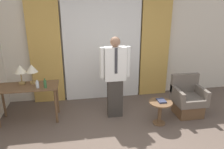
{
  "coord_description": "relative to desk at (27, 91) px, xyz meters",
  "views": [
    {
      "loc": [
        -0.67,
        -2.43,
        2.48
      ],
      "look_at": [
        0.04,
        1.65,
        1.02
      ],
      "focal_mm": 35.0,
      "sensor_mm": 36.0,
      "label": 1
    }
  ],
  "objects": [
    {
      "name": "person",
      "position": [
        1.81,
        -0.14,
        0.3
      ],
      "size": [
        0.64,
        0.21,
        1.76
      ],
      "color": "#38332D",
      "rests_on": "ground_plane"
    },
    {
      "name": "wall_back",
      "position": [
        1.69,
        0.99,
        0.69
      ],
      "size": [
        10.0,
        0.06,
        2.7
      ],
      "color": "silver",
      "rests_on": "ground_plane"
    },
    {
      "name": "bottle_near_edge",
      "position": [
        0.39,
        -0.16,
        0.2
      ],
      "size": [
        0.06,
        0.06,
        0.2
      ],
      "color": "#336638",
      "rests_on": "desk"
    },
    {
      "name": "side_table",
      "position": [
        2.66,
        -0.62,
        -0.32
      ],
      "size": [
        0.47,
        0.47,
        0.5
      ],
      "color": "brown",
      "rests_on": "ground_plane"
    },
    {
      "name": "table_lamp_right",
      "position": [
        0.11,
        0.14,
        0.42
      ],
      "size": [
        0.24,
        0.24,
        0.41
      ],
      "color": "#9E7F47",
      "rests_on": "desk"
    },
    {
      "name": "curtain_drape_right",
      "position": [
        3.04,
        0.86,
        0.63
      ],
      "size": [
        0.74,
        0.06,
        2.58
      ],
      "color": "gold",
      "rests_on": "ground_plane"
    },
    {
      "name": "curtain_drape_left",
      "position": [
        0.33,
        0.86,
        0.63
      ],
      "size": [
        0.74,
        0.06,
        2.58
      ],
      "color": "gold",
      "rests_on": "ground_plane"
    },
    {
      "name": "desk",
      "position": [
        0.0,
        0.0,
        0.0
      ],
      "size": [
        1.25,
        0.55,
        0.78
      ],
      "color": "brown",
      "rests_on": "ground_plane"
    },
    {
      "name": "bottle_by_lamp",
      "position": [
        0.24,
        -0.14,
        0.19
      ],
      "size": [
        0.06,
        0.06,
        0.17
      ],
      "color": "silver",
      "rests_on": "desk"
    },
    {
      "name": "table_lamp_left",
      "position": [
        -0.11,
        0.14,
        0.42
      ],
      "size": [
        0.24,
        0.24,
        0.41
      ],
      "color": "#9E7F47",
      "rests_on": "desk"
    },
    {
      "name": "armchair",
      "position": [
        3.43,
        -0.33,
        -0.33
      ],
      "size": [
        0.64,
        0.6,
        0.88
      ],
      "color": "brown",
      "rests_on": "ground_plane"
    },
    {
      "name": "book",
      "position": [
        2.69,
        -0.6,
        -0.15
      ],
      "size": [
        0.16,
        0.22,
        0.03
      ],
      "color": "#2D334C",
      "rests_on": "side_table"
    },
    {
      "name": "curtain_sheer_center",
      "position": [
        1.69,
        0.86,
        0.63
      ],
      "size": [
        1.89,
        0.06,
        2.58
      ],
      "color": "white",
      "rests_on": "ground_plane"
    }
  ]
}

